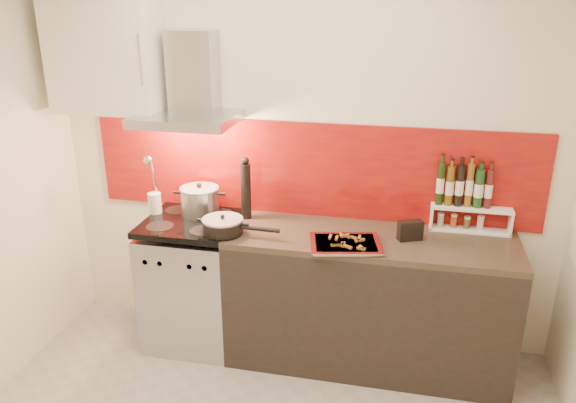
% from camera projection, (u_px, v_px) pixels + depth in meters
% --- Properties ---
extents(back_wall, '(3.40, 0.02, 2.60)m').
position_uv_depth(back_wall, '(303.00, 157.00, 3.73)').
color(back_wall, silver).
rests_on(back_wall, ground).
extents(backsplash, '(3.00, 0.02, 0.64)m').
position_uv_depth(backsplash, '(309.00, 170.00, 3.73)').
color(backsplash, maroon).
rests_on(backsplash, back_wall).
extents(range_stove, '(0.60, 0.60, 0.91)m').
position_uv_depth(range_stove, '(194.00, 282.00, 3.89)').
color(range_stove, '#B7B7BA').
rests_on(range_stove, ground).
extents(counter, '(1.80, 0.60, 0.90)m').
position_uv_depth(counter, '(368.00, 300.00, 3.65)').
color(counter, black).
rests_on(counter, ground).
extents(range_hood, '(0.62, 0.50, 0.61)m').
position_uv_depth(range_hood, '(190.00, 91.00, 3.57)').
color(range_hood, '#B7B7BA').
rests_on(range_hood, back_wall).
extents(upper_cabinet, '(0.70, 0.35, 0.72)m').
position_uv_depth(upper_cabinet, '(107.00, 55.00, 3.59)').
color(upper_cabinet, white).
rests_on(upper_cabinet, back_wall).
extents(stock_pot, '(0.26, 0.26, 0.23)m').
position_uv_depth(stock_pot, '(200.00, 201.00, 3.79)').
color(stock_pot, '#B7B7BA').
rests_on(stock_pot, range_stove).
extents(saute_pan, '(0.50, 0.26, 0.12)m').
position_uv_depth(saute_pan, '(224.00, 225.00, 3.52)').
color(saute_pan, black).
rests_on(saute_pan, range_stove).
extents(utensil_jar, '(0.09, 0.14, 0.43)m').
position_uv_depth(utensil_jar, '(154.00, 197.00, 3.80)').
color(utensil_jar, silver).
rests_on(utensil_jar, range_stove).
extents(pepper_mill, '(0.07, 0.07, 0.43)m').
position_uv_depth(pepper_mill, '(246.00, 189.00, 3.72)').
color(pepper_mill, black).
rests_on(pepper_mill, counter).
extents(step_shelf, '(0.50, 0.14, 0.44)m').
position_uv_depth(step_shelf, '(466.00, 201.00, 3.53)').
color(step_shelf, white).
rests_on(step_shelf, counter).
extents(caddy_box, '(0.16, 0.12, 0.13)m').
position_uv_depth(caddy_box, '(410.00, 231.00, 3.43)').
color(caddy_box, black).
rests_on(caddy_box, counter).
extents(baking_tray, '(0.48, 0.40, 0.03)m').
position_uv_depth(baking_tray, '(346.00, 244.00, 3.36)').
color(baking_tray, silver).
rests_on(baking_tray, counter).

